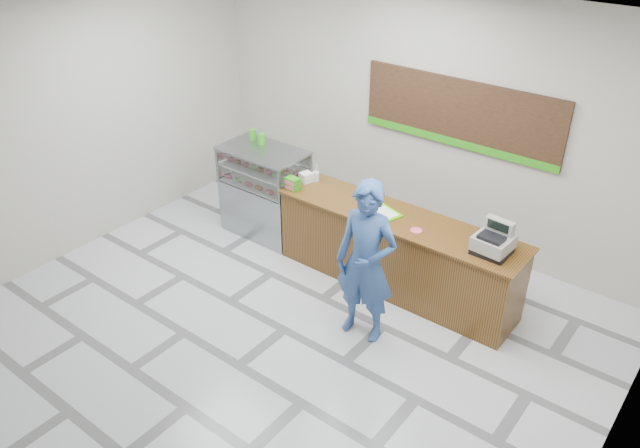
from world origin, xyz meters
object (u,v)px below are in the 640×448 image
Objects in this scene: display_case at (265,191)px; serving_tray at (384,213)px; customer at (366,263)px; sales_counter at (396,252)px; cash_register at (494,241)px.

display_case is 2.81× the size of serving_tray.
serving_tray is 1.04m from customer.
sales_counter is 1.12m from customer.
customer is (0.20, -1.00, 0.46)m from sales_counter.
cash_register is 0.91× the size of serving_tray.
customer is at bearing -78.46° from sales_counter.
serving_tray is at bearing -1.01° from display_case.
customer is at bearing -22.35° from display_case.
cash_register is at bearing -1.11° from sales_counter.
display_case is 3.09× the size of cash_register.
sales_counter is at bearing -177.25° from cash_register.
display_case is 3.49m from cash_register.
cash_register is (3.46, -0.02, 0.49)m from display_case.
serving_tray is at bearing -175.65° from cash_register.
cash_register reaches higher than serving_tray.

